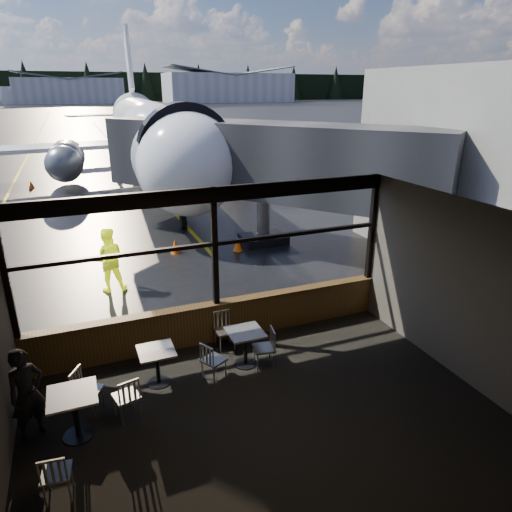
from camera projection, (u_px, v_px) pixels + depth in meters
ground_plane at (76, 111)px, 114.91m from camera, size 520.00×520.00×0.00m
carpet_floor at (270, 424)px, 7.74m from camera, size 8.00×6.00×0.01m
ceiling at (273, 227)px, 6.54m from camera, size 8.00×6.00×0.04m
wall_right at (467, 294)px, 8.54m from camera, size 0.04×6.00×3.50m
wall_back at (392, 476)px, 4.53m from camera, size 8.00×0.04×3.50m
window_sill at (217, 322)px, 10.21m from camera, size 8.00×0.28×0.90m
window_header at (213, 195)px, 9.20m from camera, size 8.00×0.18×0.30m
mullion_left at (5, 275)px, 8.22m from camera, size 0.12×0.12×2.60m
mullion_centre at (215, 248)px, 9.60m from camera, size 0.12×0.12×2.60m
mullion_right at (372, 228)px, 10.98m from camera, size 0.12×0.12×2.60m
window_transom at (215, 244)px, 9.57m from camera, size 8.00×0.10×0.08m
airliner at (147, 91)px, 27.00m from camera, size 30.83×36.15×10.48m
jet_bridge at (269, 176)px, 15.52m from camera, size 9.62×11.76×5.13m
cafe_table_near at (245, 348)px, 9.29m from camera, size 0.70×0.70×0.78m
cafe_table_mid at (158, 367)px, 8.70m from camera, size 0.67×0.67×0.74m
cafe_table_left at (76, 415)px, 7.34m from camera, size 0.75×0.75×0.83m
chair_near_e at (264, 348)px, 9.21m from camera, size 0.53×0.53×0.86m
chair_near_w at (214, 360)px, 8.82m from camera, size 0.62×0.62×0.84m
chair_near_n at (225, 331)px, 9.88m from camera, size 0.47×0.47×0.84m
chair_mid_s at (126, 397)px, 7.78m from camera, size 0.56×0.56×0.84m
chair_mid_w at (88, 392)px, 7.88m from camera, size 0.65×0.65×0.87m
chair_left_s at (56, 473)px, 6.25m from camera, size 0.49×0.49×0.81m
passenger at (27, 394)px, 7.26m from camera, size 0.69×0.63×1.59m
ground_crew at (108, 260)px, 12.61m from camera, size 0.91×0.73×1.81m
cone_nose at (175, 246)px, 15.73m from camera, size 0.35×0.35×0.49m
cone_wing at (31, 184)px, 25.94m from camera, size 0.32×0.32×0.45m
terminal_annex at (483, 165)px, 14.99m from camera, size 5.00×7.00×6.00m
hangar_mid at (70, 89)px, 169.81m from camera, size 38.00×15.00×10.00m
hangar_right at (228, 87)px, 184.27m from camera, size 50.00×20.00×12.00m
fuel_tank_b at (10, 95)px, 160.92m from camera, size 8.00×8.00×6.00m
fuel_tank_c at (41, 95)px, 164.41m from camera, size 8.00×8.00×6.00m
treeline at (68, 87)px, 191.25m from camera, size 360.00×3.00×12.00m
cone_extra at (238, 244)px, 15.95m from camera, size 0.34×0.34×0.47m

